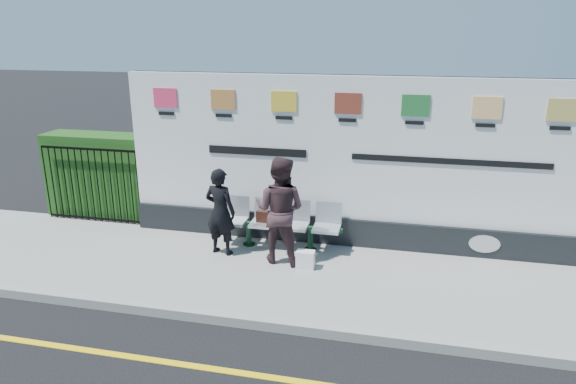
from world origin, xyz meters
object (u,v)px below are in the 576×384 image
Objects in this scene: bench at (279,235)px; woman_right at (280,210)px; woman_left at (220,212)px; billboard at (346,174)px.

bench is 1.20× the size of woman_right.
bench is at bearing -66.34° from woman_right.
bench is 1.16m from woman_left.
woman_right is at bearing -134.42° from billboard.
woman_left is at bearing -155.65° from billboard.
billboard is at bearing -125.86° from woman_right.
billboard is at bearing 22.22° from bench.
bench is at bearing -142.67° from woman_left.
woman_left is (-2.02, -0.92, -0.54)m from billboard.
bench is (-1.10, -0.46, -1.07)m from billboard.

